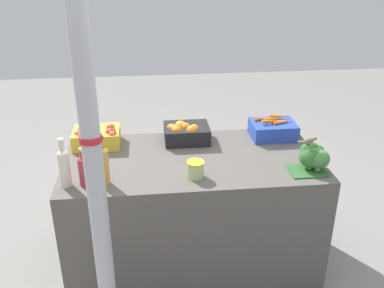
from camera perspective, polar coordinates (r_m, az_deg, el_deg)
ground_plane at (r=3.33m, az=-0.00°, el=-14.95°), size 10.00×10.00×0.00m
market_table at (r=3.07m, az=-0.00°, el=-8.88°), size 1.70×0.87×0.85m
support_pole at (r=2.02m, az=-13.05°, el=-2.17°), size 0.10×0.10×2.47m
apple_crate at (r=3.08m, az=-12.65°, el=0.96°), size 0.32×0.25×0.14m
orange_crate at (r=3.07m, az=-0.85°, el=1.56°), size 0.32×0.25×0.15m
carrot_crate at (r=3.20m, az=10.76°, el=1.99°), size 0.32×0.25×0.15m
broccoli_pile at (r=2.78m, az=15.84°, el=-1.58°), size 0.24×0.20×0.18m
juice_bottle_cloudy at (r=2.58m, az=-16.67°, el=-2.89°), size 0.06×0.06×0.31m
juice_bottle_ruby at (r=2.57m, az=-14.21°, el=-3.33°), size 0.07×0.07×0.24m
juice_bottle_amber at (r=2.55m, az=-11.81°, el=-2.66°), size 0.07×0.07×0.31m
pickle_jar at (r=2.60m, az=0.48°, el=-3.40°), size 0.11×0.11×0.11m
sparrow_bird at (r=2.70m, az=15.35°, el=0.41°), size 0.13×0.05×0.05m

